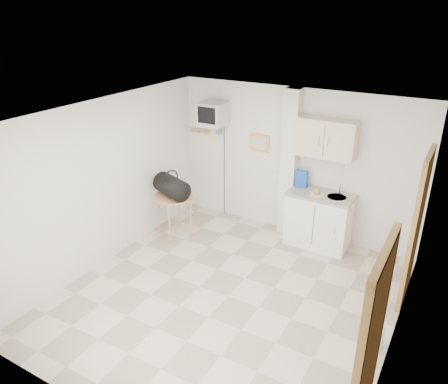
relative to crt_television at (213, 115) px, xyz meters
The scene contains 7 objects.
ground 3.15m from the crt_television, 54.36° to the right, with size 4.50×4.50×0.00m, color beige.
room_envelope 2.60m from the crt_television, 48.84° to the right, with size 4.24×4.54×2.55m.
kitchenette 2.32m from the crt_television, ahead, with size 1.03×0.58×2.10m.
crt_television is the anchor object (origin of this frame).
round_table 1.63m from the crt_television, 101.64° to the right, with size 0.66×0.66×0.74m.
duffel_bag 1.44m from the crt_television, 101.85° to the right, with size 0.71×0.55×0.47m.
water_bottle 4.33m from the crt_television, 30.05° to the right, with size 0.13×0.13×0.39m.
Camera 1 is at (2.42, -4.29, 3.71)m, focal length 35.00 mm.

